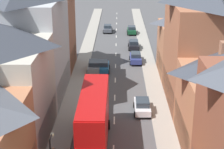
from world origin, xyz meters
name	(u,v)px	position (x,y,z in m)	size (l,w,h in m)	color
pavement_left	(80,74)	(-5.10, 38.00, 0.07)	(2.20, 104.00, 0.14)	gray
pavement_right	(151,75)	(5.10, 38.00, 0.07)	(2.20, 104.00, 0.14)	gray
centre_line_dashes	(115,80)	(0.00, 36.00, 0.01)	(0.14, 97.80, 0.01)	silver
double_decker_bus_lead	(94,119)	(-1.81, 18.71, 2.82)	(2.74, 10.80, 5.30)	#B70F0F
car_near_blue	(136,57)	(3.10, 43.74, 0.83)	(1.90, 4.26, 1.66)	navy
car_near_silver	(132,30)	(3.10, 62.25, 0.81)	(1.90, 3.83, 1.61)	#144728
car_parked_left_a	(108,28)	(-1.80, 63.64, 0.80)	(1.90, 3.84, 1.59)	#4C515B
car_parked_right_a	(103,66)	(-1.80, 39.50, 0.82)	(1.90, 3.85, 1.64)	#236093
car_mid_black	(142,106)	(3.10, 26.02, 0.80)	(1.90, 3.97, 1.59)	silver
car_parked_left_b	(134,44)	(3.10, 51.46, 0.80)	(1.90, 4.17, 1.57)	black
car_far_grey	(94,66)	(-3.10, 39.54, 0.83)	(1.90, 4.33, 1.66)	gray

